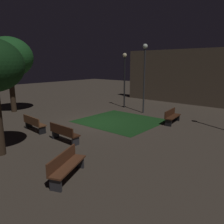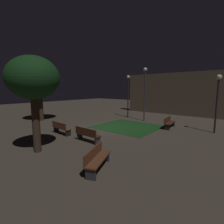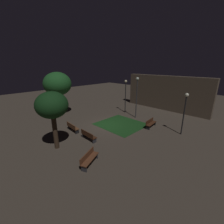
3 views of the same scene
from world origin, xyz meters
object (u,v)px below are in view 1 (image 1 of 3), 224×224
object	(u,v)px
bench_path_side	(66,165)
tree_right_canopy	(9,58)
bench_back_row	(34,123)
bench_corner	(172,116)
lamp_post_path_center	(125,71)
lamp_post_plaza_east	(145,68)
bench_by_lamp	(64,133)

from	to	relation	value
bench_path_side	tree_right_canopy	xyz separation A→B (m)	(-11.58, 3.86, 3.74)
bench_back_row	bench_corner	distance (m)	8.48
bench_back_row	lamp_post_path_center	xyz separation A→B (m)	(-0.29, 8.89, 2.67)
lamp_post_plaza_east	lamp_post_path_center	world-z (taller)	lamp_post_plaza_east
bench_back_row	tree_right_canopy	world-z (taller)	tree_right_canopy
bench_corner	lamp_post_path_center	xyz separation A→B (m)	(-5.51, 2.21, 2.67)
bench_by_lamp	bench_corner	distance (m)	7.13
lamp_post_path_center	tree_right_canopy	bearing A→B (deg)	-128.62
bench_back_row	bench_by_lamp	xyz separation A→B (m)	(2.72, -0.00, 0.00)
lamp_post_plaza_east	lamp_post_path_center	xyz separation A→B (m)	(-2.47, 0.79, -0.32)
bench_corner	lamp_post_plaza_east	xyz separation A→B (m)	(-3.04, 1.42, 2.99)
bench_by_lamp	tree_right_canopy	world-z (taller)	tree_right_canopy
bench_back_row	lamp_post_plaza_east	world-z (taller)	lamp_post_plaza_east
lamp_post_path_center	bench_path_side	bearing A→B (deg)	-61.84
bench_corner	tree_right_canopy	bearing A→B (deg)	-156.29
bench_back_row	tree_right_canopy	bearing A→B (deg)	163.61
lamp_post_plaza_east	bench_corner	bearing A→B (deg)	-24.94
bench_path_side	bench_corner	size ratio (longest dim) A/B	1.00
bench_back_row	bench_by_lamp	world-z (taller)	same
bench_back_row	bench_by_lamp	size ratio (longest dim) A/B	1.01
lamp_post_plaza_east	lamp_post_path_center	bearing A→B (deg)	162.24
bench_corner	tree_right_canopy	xyz separation A→B (m)	(-11.21, -4.92, 3.74)
bench_by_lamp	tree_right_canopy	distance (m)	9.64
bench_back_row	tree_right_canopy	xyz separation A→B (m)	(-5.99, 1.76, 3.74)
bench_back_row	lamp_post_plaza_east	size ratio (longest dim) A/B	0.35
bench_path_side	bench_back_row	bearing A→B (deg)	159.41
lamp_post_plaza_east	bench_by_lamp	bearing A→B (deg)	-86.12
bench_corner	lamp_post_plaza_east	world-z (taller)	lamp_post_plaza_east
bench_by_lamp	lamp_post_plaza_east	world-z (taller)	lamp_post_plaza_east
tree_right_canopy	lamp_post_plaza_east	distance (m)	10.36
bench_corner	lamp_post_path_center	size ratio (longest dim) A/B	0.40
bench_by_lamp	tree_right_canopy	xyz separation A→B (m)	(-8.71, 1.76, 3.74)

